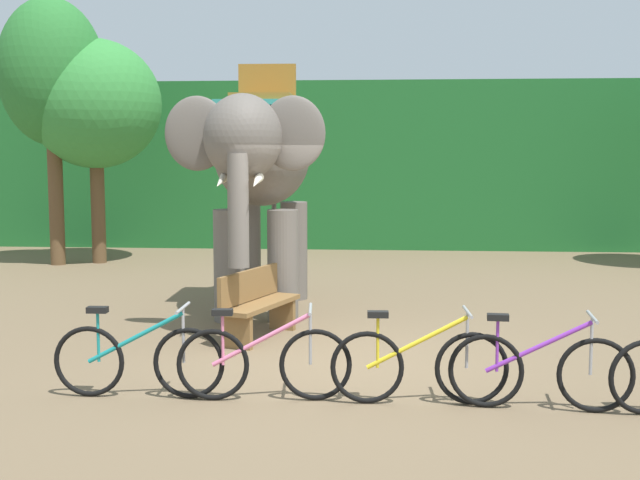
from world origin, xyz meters
TOP-DOWN VIEW (x-y plane):
  - ground_plane at (0.00, 0.00)m, footprint 80.00×80.00m
  - foliage_hedge at (0.00, 13.68)m, footprint 36.00×6.00m
  - tree_far_left at (-6.41, 7.59)m, footprint 2.20×2.20m
  - tree_right at (-5.62, 7.95)m, footprint 2.82×2.82m
  - elephant at (-1.27, 2.69)m, footprint 2.08×4.15m
  - bike_teal at (-1.85, -1.57)m, footprint 1.71×0.52m
  - bike_pink at (-0.61, -1.57)m, footprint 1.71×0.52m
  - bike_yellow at (0.90, -1.57)m, footprint 1.71×0.52m
  - bike_purple at (2.02, -1.67)m, footprint 1.71×0.52m
  - wooden_bench at (-1.08, 1.06)m, footprint 0.89×1.55m

SIDE VIEW (x-z plane):
  - ground_plane at x=0.00m, z-range 0.00..0.00m
  - bike_teal at x=-1.85m, z-range -0.07..0.85m
  - bike_pink at x=-0.61m, z-range -0.07..0.85m
  - bike_yellow at x=0.90m, z-range -0.07..0.85m
  - bike_purple at x=2.02m, z-range -0.07..0.85m
  - wooden_bench at x=-1.08m, z-range 0.03..0.92m
  - foliage_hedge at x=0.00m, z-range 0.00..4.13m
  - elephant at x=-1.27m, z-range 0.31..4.09m
  - tree_right at x=-5.62m, z-range 1.01..5.81m
  - tree_far_left at x=-6.41m, z-range 1.22..6.83m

